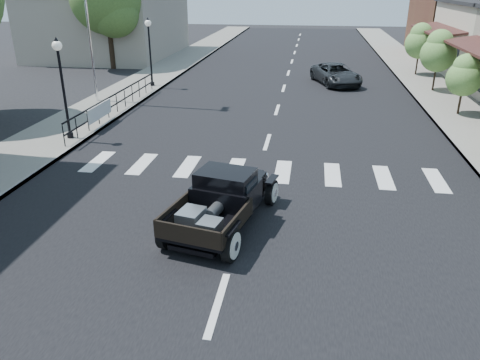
# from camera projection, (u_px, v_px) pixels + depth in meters

# --- Properties ---
(ground) EXTENTS (120.00, 120.00, 0.00)m
(ground) POSITION_uv_depth(u_px,v_px,m) (241.00, 230.00, 11.76)
(ground) COLOR black
(ground) RESTS_ON ground
(road) EXTENTS (14.00, 80.00, 0.02)m
(road) POSITION_uv_depth(u_px,v_px,m) (281.00, 96.00, 25.40)
(road) COLOR black
(road) RESTS_ON ground
(road_markings) EXTENTS (12.00, 60.00, 0.06)m
(road_markings) POSITION_uv_depth(u_px,v_px,m) (274.00, 121.00, 20.86)
(road_markings) COLOR silver
(road_markings) RESTS_ON ground
(sidewalk_left) EXTENTS (3.00, 80.00, 0.15)m
(sidewalk_left) POSITION_uv_depth(u_px,v_px,m) (132.00, 90.00, 26.54)
(sidewalk_left) COLOR gray
(sidewalk_left) RESTS_ON ground
(sidewalk_right) EXTENTS (3.00, 80.00, 0.15)m
(sidewalk_right) POSITION_uv_depth(u_px,v_px,m) (445.00, 100.00, 24.21)
(sidewalk_right) COLOR gray
(sidewalk_right) RESTS_ON ground
(low_building_left) EXTENTS (10.00, 12.00, 5.00)m
(low_building_left) POSITION_uv_depth(u_px,v_px,m) (110.00, 24.00, 38.31)
(low_building_left) COLOR gray
(low_building_left) RESTS_ON ground
(railing) EXTENTS (0.08, 10.00, 1.00)m
(railing) POSITION_uv_depth(u_px,v_px,m) (117.00, 101.00, 21.60)
(railing) COLOR black
(railing) RESTS_ON sidewalk_left
(banner) EXTENTS (0.04, 2.20, 0.60)m
(banner) POSITION_uv_depth(u_px,v_px,m) (101.00, 117.00, 19.85)
(banner) COLOR silver
(banner) RESTS_ON sidewalk_left
(lamp_post_b) EXTENTS (0.36, 0.36, 3.77)m
(lamp_post_b) POSITION_uv_depth(u_px,v_px,m) (63.00, 89.00, 17.46)
(lamp_post_b) COLOR black
(lamp_post_b) RESTS_ON sidewalk_left
(lamp_post_c) EXTENTS (0.36, 0.36, 3.77)m
(lamp_post_c) POSITION_uv_depth(u_px,v_px,m) (150.00, 52.00, 26.56)
(lamp_post_c) COLOR black
(lamp_post_c) RESTS_ON sidewalk_left
(big_tree_far) EXTENTS (4.93, 4.93, 7.23)m
(big_tree_far) POSITION_uv_depth(u_px,v_px,m) (108.00, 15.00, 32.07)
(big_tree_far) COLOR #3F5E28
(big_tree_far) RESTS_ON ground
(small_tree_c) EXTENTS (1.56, 1.56, 2.60)m
(small_tree_c) POSITION_uv_depth(u_px,v_px,m) (463.00, 86.00, 20.96)
(small_tree_c) COLOR #55843C
(small_tree_c) RESTS_ON sidewalk_right
(small_tree_d) EXTENTS (1.89, 1.89, 3.15)m
(small_tree_d) POSITION_uv_depth(u_px,v_px,m) (437.00, 61.00, 25.53)
(small_tree_d) COLOR #55843C
(small_tree_d) RESTS_ON sidewalk_right
(small_tree_e) EXTENTS (1.86, 1.86, 3.11)m
(small_tree_e) POSITION_uv_depth(u_px,v_px,m) (419.00, 50.00, 30.02)
(small_tree_e) COLOR #55843C
(small_tree_e) RESTS_ON sidewalk_right
(hotrod_pickup) EXTENTS (2.83, 4.53, 1.46)m
(hotrod_pickup) POSITION_uv_depth(u_px,v_px,m) (223.00, 199.00, 11.70)
(hotrod_pickup) COLOR black
(hotrod_pickup) RESTS_ON ground
(second_car) EXTENTS (3.32, 4.79, 1.21)m
(second_car) POSITION_uv_depth(u_px,v_px,m) (336.00, 74.00, 28.06)
(second_car) COLOR black
(second_car) RESTS_ON ground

